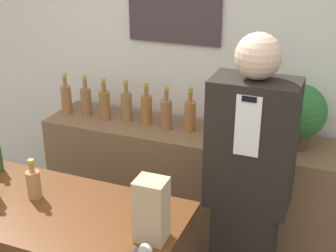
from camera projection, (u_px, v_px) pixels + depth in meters
name	position (u px, v px, depth m)	size (l,w,h in m)	color
back_wall	(195.00, 57.00, 3.24)	(5.20, 0.09, 2.70)	silver
back_shelf	(189.00, 191.00, 3.32)	(2.07, 0.46, 0.93)	brown
shopkeeper	(248.00, 193.00, 2.52)	(0.44, 0.28, 1.74)	black
potted_plant	(299.00, 113.00, 2.84)	(0.34, 0.34, 0.40)	#4C3D2D
paper_bag	(151.00, 210.00, 1.95)	(0.13, 0.12, 0.29)	tan
counter_bottle_3	(34.00, 183.00, 2.28)	(0.07, 0.07, 0.21)	#A47241
shelf_bottle_0	(66.00, 98.00, 3.40)	(0.08, 0.08, 0.30)	#9F6739
shelf_bottle_1	(86.00, 101.00, 3.36)	(0.08, 0.08, 0.30)	#96663A
shelf_bottle_2	(105.00, 104.00, 3.30)	(0.08, 0.08, 0.30)	#9C6336
shelf_bottle_3	(127.00, 105.00, 3.27)	(0.08, 0.08, 0.30)	#9A6D3E
shelf_bottle_4	(147.00, 109.00, 3.21)	(0.08, 0.08, 0.30)	#A26630
shelf_bottle_5	(166.00, 113.00, 3.13)	(0.08, 0.08, 0.30)	#99633A
shelf_bottle_6	(190.00, 115.00, 3.11)	(0.08, 0.08, 0.30)	#A56A33
shelf_bottle_7	(212.00, 119.00, 3.04)	(0.08, 0.08, 0.30)	#A27032
shelf_bottle_8	(235.00, 123.00, 2.98)	(0.08, 0.08, 0.30)	olive
shelf_bottle_9	(261.00, 125.00, 2.95)	(0.08, 0.08, 0.30)	#9B6C3E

